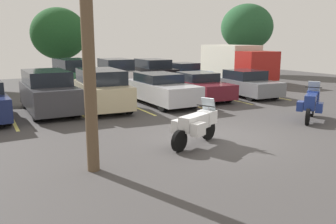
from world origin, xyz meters
TOP-DOWN VIEW (x-y plane):
  - ground at (0.00, 0.00)m, footprint 44.00×44.00m
  - motorcycle_touring at (-1.09, -0.31)m, footprint 2.02×1.21m
  - motorcycle_second at (4.60, 0.30)m, footprint 1.97×1.43m
  - parking_stripes at (-1.64, 6.37)m, footprint 18.48×5.01m
  - car_charcoal at (-4.04, 6.75)m, footprint 1.85×4.45m
  - car_champagne at (-1.82, 6.28)m, footprint 2.05×4.35m
  - car_silver at (1.09, 6.16)m, footprint 1.86×4.78m
  - car_maroon at (3.65, 6.57)m, footprint 2.12×4.49m
  - car_grey at (6.42, 6.14)m, footprint 2.13×4.41m
  - car_far_green at (-1.42, 12.80)m, footprint 2.15×4.58m
  - car_far_white at (1.21, 12.62)m, footprint 2.07×4.58m
  - car_far_black at (3.84, 12.49)m, footprint 2.01×4.35m
  - car_far_blue at (6.46, 12.80)m, footprint 1.88×4.59m
  - box_truck at (10.55, 12.05)m, footprint 3.07×7.08m
  - tree_far_left at (15.19, 16.28)m, footprint 4.66×4.66m
  - tree_far_right at (-0.58, 20.65)m, footprint 4.43×4.43m

SIDE VIEW (x-z plane):
  - ground at x=0.00m, z-range -0.10..0.00m
  - parking_stripes at x=-1.64m, z-range 0.00..0.01m
  - motorcycle_touring at x=-1.09m, z-range -0.04..1.29m
  - car_maroon at x=3.65m, z-range -0.02..1.36m
  - motorcycle_second at x=4.60m, z-range -0.05..1.41m
  - car_grey at x=6.42m, z-range -0.03..1.40m
  - car_far_blue at x=6.46m, z-range -0.03..1.45m
  - car_silver at x=1.09m, z-range 0.00..1.48m
  - car_charcoal at x=-4.04m, z-range -0.01..1.78m
  - car_far_black at x=3.84m, z-range -0.01..1.81m
  - car_champagne at x=-1.82m, z-range 0.01..1.79m
  - car_far_white at x=1.21m, z-range -0.02..1.87m
  - car_far_green at x=-1.42m, z-range 0.00..1.93m
  - box_truck at x=10.55m, z-range 0.11..2.81m
  - tree_far_right at x=-0.58m, z-range 0.76..6.40m
  - tree_far_left at x=15.19m, z-range 1.07..7.36m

